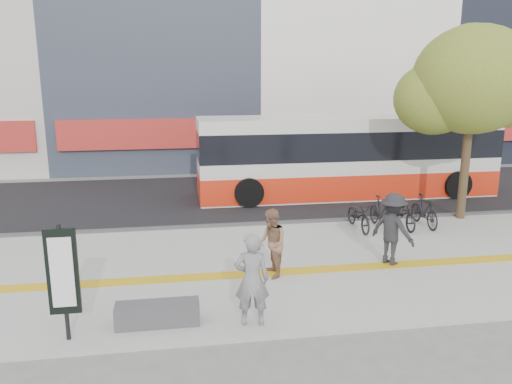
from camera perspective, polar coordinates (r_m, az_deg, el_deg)
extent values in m
plane|color=#62625E|center=(11.61, 2.42, -11.31)|extent=(120.00, 120.00, 0.00)
cube|color=gray|center=(12.94, 1.09, -8.41)|extent=(40.00, 7.00, 0.08)
cube|color=gold|center=(12.47, 1.50, -9.06)|extent=(40.00, 0.45, 0.01)
cube|color=black|center=(20.03, -2.70, -0.54)|extent=(40.00, 8.00, 0.06)
cube|color=#38373A|center=(16.19, -1.10, -3.77)|extent=(40.00, 0.25, 0.14)
cube|color=#B72B24|center=(24.89, 0.54, 6.82)|extent=(19.00, 0.50, 1.40)
cube|color=#38373A|center=(10.20, -11.01, -13.31)|extent=(1.60, 0.45, 0.45)
cylinder|color=black|center=(9.78, -20.84, -9.56)|extent=(0.08, 0.08, 2.20)
cube|color=black|center=(9.70, -20.94, -8.36)|extent=(0.55, 0.08, 1.60)
cube|color=white|center=(9.65, -21.00, -8.47)|extent=(0.40, 0.02, 1.30)
cylinder|color=#362518|center=(17.97, 22.41, 2.23)|extent=(0.28, 0.28, 3.20)
ellipsoid|color=#527226|center=(17.69, 23.26, 11.54)|extent=(3.80, 3.80, 3.42)
ellipsoid|color=#527226|center=(17.64, 19.42, 9.90)|extent=(2.60, 2.60, 2.34)
ellipsoid|color=#527226|center=(17.87, 26.31, 9.96)|extent=(2.40, 2.40, 2.16)
ellipsoid|color=#527226|center=(18.54, 22.97, 14.08)|extent=(2.20, 2.20, 1.98)
cube|color=silver|center=(20.22, 10.20, 3.97)|extent=(11.63, 2.42, 3.10)
cube|color=red|center=(20.41, 10.09, 1.15)|extent=(11.65, 2.44, 0.97)
cube|color=black|center=(20.14, 10.27, 5.47)|extent=(11.65, 2.44, 1.07)
cylinder|color=black|center=(18.30, -0.80, -0.05)|extent=(1.07, 0.34, 1.07)
cylinder|color=black|center=(20.64, -1.77, 1.49)|extent=(1.07, 0.34, 1.07)
cylinder|color=black|center=(21.05, 21.71, 0.77)|extent=(1.07, 0.34, 1.07)
cylinder|color=black|center=(23.11, 18.69, 2.07)|extent=(1.07, 0.34, 1.07)
imported|color=black|center=(15.95, 11.51, -2.60)|extent=(0.64, 1.72, 0.90)
imported|color=black|center=(16.20, 13.90, -2.29)|extent=(0.51, 1.67, 1.00)
imported|color=black|center=(16.50, 16.19, -2.33)|extent=(0.64, 1.72, 0.90)
imported|color=black|center=(16.80, 18.42, -2.03)|extent=(0.51, 1.67, 1.00)
imported|color=black|center=(9.76, -0.47, -9.84)|extent=(0.72, 0.51, 1.83)
imported|color=#8A6348|center=(11.99, 1.76, -5.80)|extent=(0.69, 0.86, 1.65)
imported|color=black|center=(13.21, 15.12, -4.03)|extent=(1.23, 1.36, 1.84)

